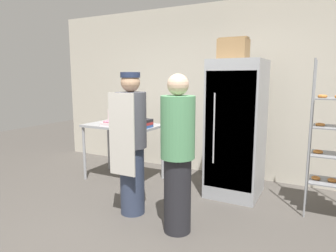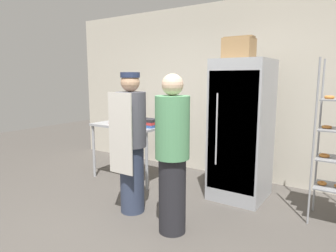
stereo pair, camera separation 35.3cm
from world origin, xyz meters
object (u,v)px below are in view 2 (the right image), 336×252
Objects in this scene: binder_stack at (147,123)px; blender_pitcher at (131,114)px; donut_box at (118,122)px; cardboard_storage_box at (239,48)px; person_baker at (131,141)px; refrigerator at (241,130)px; person_customer at (172,154)px.

blender_pitcher is at bearing 154.96° from binder_stack.
cardboard_storage_box is at bearing 12.41° from donut_box.
cardboard_storage_box reaches higher than donut_box.
binder_stack is at bearing 116.26° from person_baker.
blender_pitcher is (-1.87, -0.06, 0.10)m from refrigerator.
person_baker is at bearing -49.42° from blender_pitcher.
blender_pitcher is at bearing -178.24° from refrigerator.
binder_stack is (-1.34, -0.30, 0.03)m from refrigerator.
person_customer is (1.58, -0.91, -0.09)m from donut_box.
blender_pitcher is at bearing 130.58° from person_baker.
person_customer is (-0.18, -1.29, -1.14)m from cardboard_storage_box.
refrigerator reaches higher than person_customer.
cardboard_storage_box is 1.73m from person_customer.
refrigerator is at bearing 11.88° from cardboard_storage_box.
cardboard_storage_box reaches higher than person_baker.
binder_stack is (0.48, 0.10, 0.02)m from donut_box.
donut_box is at bearing -167.61° from refrigerator.
blender_pitcher is at bearing 96.80° from donut_box.
cardboard_storage_box is 1.81m from person_baker.
person_baker is at bearing -63.74° from binder_stack.
donut_box is at bearing -168.40° from binder_stack.
blender_pitcher is 0.97× the size of binder_stack.
refrigerator reaches higher than blender_pitcher.
binder_stack is (0.52, -0.24, -0.08)m from blender_pitcher.
cardboard_storage_box is at bearing 82.19° from person_customer.
person_baker is (-0.84, -1.15, -1.11)m from cardboard_storage_box.
refrigerator is at bearing 12.67° from binder_stack.
cardboard_storage_box is at bearing 1.35° from blender_pitcher.
donut_box is 0.49m from binder_stack.
person_customer reaches higher than binder_stack.
cardboard_storage_box reaches higher than refrigerator.
blender_pitcher is 1.47m from person_baker.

